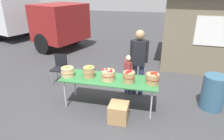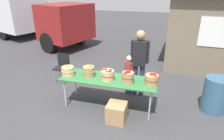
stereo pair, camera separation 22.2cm
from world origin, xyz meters
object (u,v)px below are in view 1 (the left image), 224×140
(apple_basket_green_0, at_px, (68,72))
(trash_barrel, at_px, (213,92))
(child_customer, at_px, (128,72))
(produce_crate, at_px, (119,112))
(apple_basket_red_0, at_px, (108,75))
(apple_basket_red_2, at_px, (153,78))
(apple_basket_red_1, at_px, (129,77))
(vendor_adult, at_px, (139,58))
(apple_basket_green_1, at_px, (89,72))
(box_truck, at_px, (13,12))
(folding_chair, at_px, (60,66))
(market_table, at_px, (109,80))

(apple_basket_green_0, xyz_separation_m, trash_barrel, (3.47, 0.56, -0.44))
(child_customer, distance_m, produce_crate, 1.33)
(apple_basket_green_0, distance_m, apple_basket_red_0, 1.01)
(apple_basket_green_0, xyz_separation_m, apple_basket_red_2, (2.03, 0.06, 0.01))
(apple_basket_red_1, distance_m, produce_crate, 0.83)
(vendor_adult, bearing_deg, trash_barrel, 167.53)
(vendor_adult, distance_m, child_customer, 0.47)
(apple_basket_green_1, relative_size, child_customer, 0.28)
(vendor_adult, distance_m, box_truck, 8.75)
(apple_basket_green_0, distance_m, produce_crate, 1.58)
(child_customer, relative_size, produce_crate, 2.68)
(apple_basket_red_2, height_order, trash_barrel, apple_basket_red_2)
(child_customer, bearing_deg, vendor_adult, -147.29)
(folding_chair, bearing_deg, market_table, -27.98)
(apple_basket_green_1, relative_size, apple_basket_red_1, 0.98)
(apple_basket_red_0, bearing_deg, apple_basket_green_1, 172.49)
(apple_basket_red_1, bearing_deg, box_truck, 142.41)
(apple_basket_green_0, relative_size, box_truck, 0.04)
(apple_basket_green_1, height_order, apple_basket_red_2, apple_basket_green_1)
(apple_basket_red_1, relative_size, child_customer, 0.28)
(child_customer, height_order, trash_barrel, child_customer)
(apple_basket_green_0, bearing_deg, vendor_adult, 27.18)
(box_truck, bearing_deg, vendor_adult, -12.70)
(apple_basket_red_1, bearing_deg, apple_basket_red_0, 179.68)
(child_customer, bearing_deg, trash_barrel, -159.34)
(apple_basket_red_2, distance_m, box_truck, 9.52)
(apple_basket_green_1, xyz_separation_m, apple_basket_red_2, (1.51, -0.01, -0.01))
(apple_basket_red_2, xyz_separation_m, vendor_adult, (-0.40, 0.77, 0.18))
(apple_basket_red_0, bearing_deg, box_truck, 140.49)
(apple_basket_green_0, bearing_deg, child_customer, 30.70)
(trash_barrel, xyz_separation_m, produce_crate, (-2.11, -1.01, -0.22))
(apple_basket_red_1, height_order, folding_chair, apple_basket_red_1)
(vendor_adult, xyz_separation_m, box_truck, (-7.34, 4.73, 0.44))
(apple_basket_green_1, xyz_separation_m, box_truck, (-6.24, 5.49, 0.60))
(apple_basket_green_0, height_order, apple_basket_red_0, apple_basket_red_0)
(apple_basket_green_1, bearing_deg, vendor_adult, 34.39)
(apple_basket_red_2, bearing_deg, apple_basket_green_0, -178.19)
(apple_basket_red_0, height_order, apple_basket_red_2, apple_basket_red_2)
(apple_basket_red_1, relative_size, produce_crate, 0.75)
(box_truck, xyz_separation_m, trash_barrel, (9.19, -5.00, -1.06))
(folding_chair, distance_m, trash_barrel, 4.30)
(apple_basket_green_1, relative_size, produce_crate, 0.74)
(apple_basket_green_1, xyz_separation_m, vendor_adult, (1.11, 0.76, 0.17))
(child_customer, height_order, box_truck, box_truck)
(apple_basket_green_0, bearing_deg, folding_chair, 126.29)
(market_table, distance_m, vendor_adult, 1.03)
(apple_basket_red_0, distance_m, folding_chair, 2.14)
(apple_basket_red_0, height_order, folding_chair, apple_basket_red_0)
(apple_basket_red_1, xyz_separation_m, child_customer, (-0.13, 0.80, -0.23))
(apple_basket_green_0, xyz_separation_m, apple_basket_red_0, (1.01, 0.01, 0.01))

